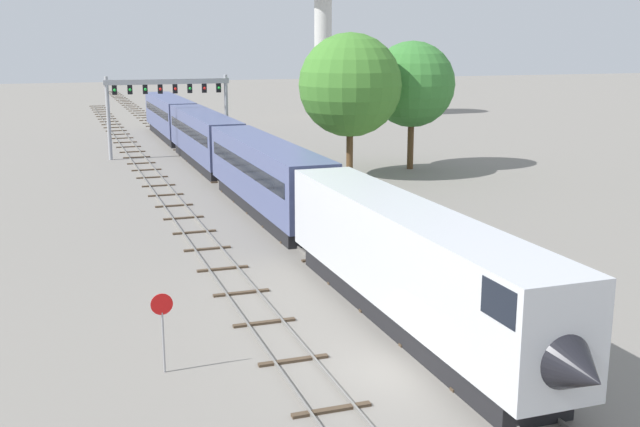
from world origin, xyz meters
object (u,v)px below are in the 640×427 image
object	(u,v)px
passenger_train	(229,152)
trackside_tree_left	(412,84)
trackside_tree_mid	(350,85)
stop_sign	(163,322)
signal_gantry	(168,97)

from	to	relation	value
passenger_train	trackside_tree_left	distance (m)	17.87
trackside_tree_left	trackside_tree_mid	distance (m)	7.23
passenger_train	stop_sign	size ratio (longest dim) A/B	30.08
signal_gantry	trackside_tree_mid	size ratio (longest dim) A/B	1.01
trackside_tree_left	stop_sign	bearing A→B (deg)	-126.53
passenger_train	trackside_tree_left	world-z (taller)	trackside_tree_left
stop_sign	trackside_tree_left	size ratio (longest dim) A/B	0.26
signal_gantry	stop_sign	bearing A→B (deg)	-98.67
signal_gantry	trackside_tree_mid	bearing A→B (deg)	-53.33
signal_gantry	trackside_tree_mid	world-z (taller)	trackside_tree_mid
passenger_train	stop_sign	distance (m)	35.76
stop_sign	trackside_tree_mid	distance (m)	40.05
stop_sign	trackside_tree_mid	size ratio (longest dim) A/B	0.24
passenger_train	signal_gantry	bearing A→B (deg)	97.76
trackside_tree_left	trackside_tree_mid	bearing A→B (deg)	-160.27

